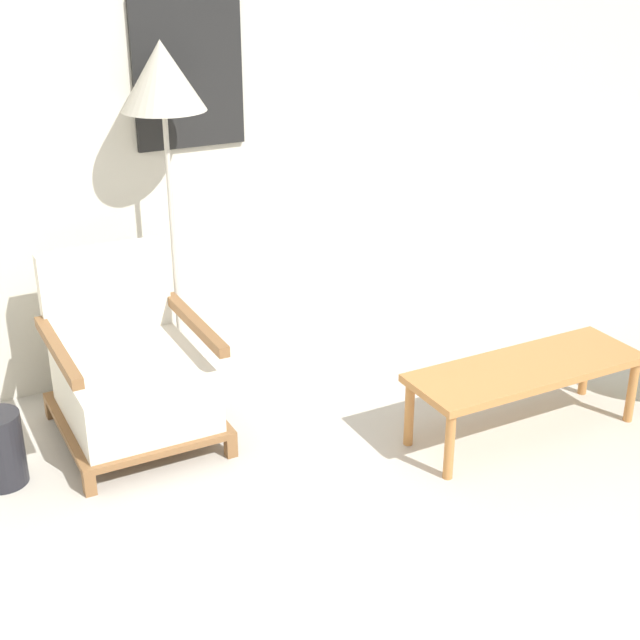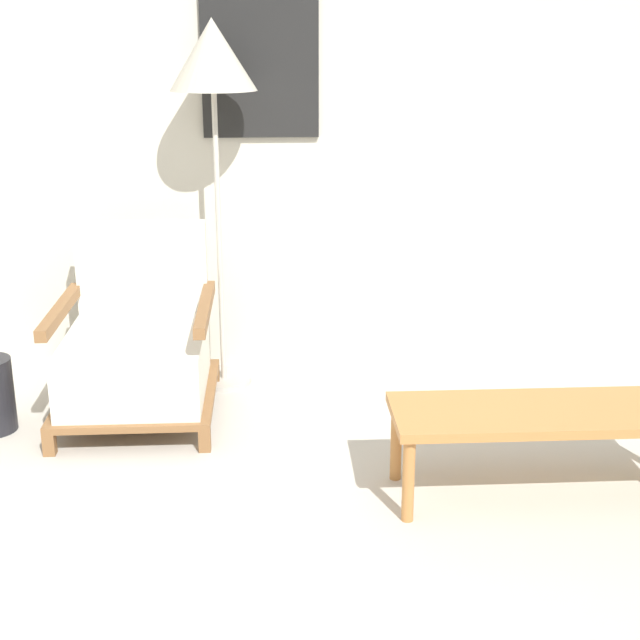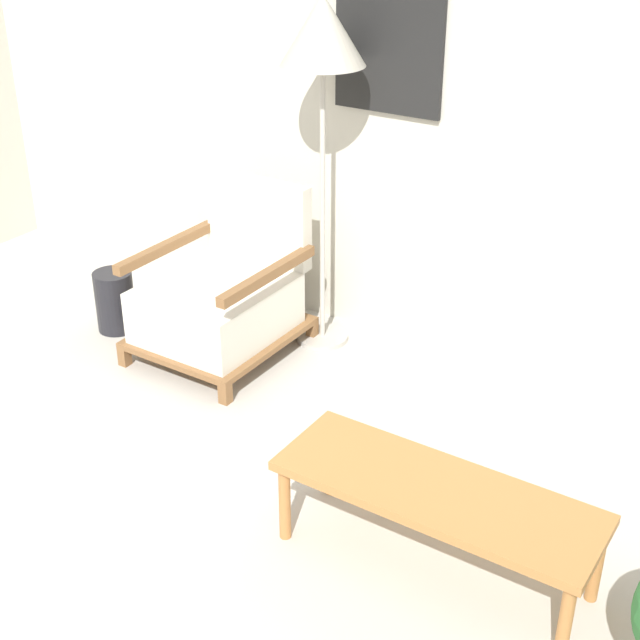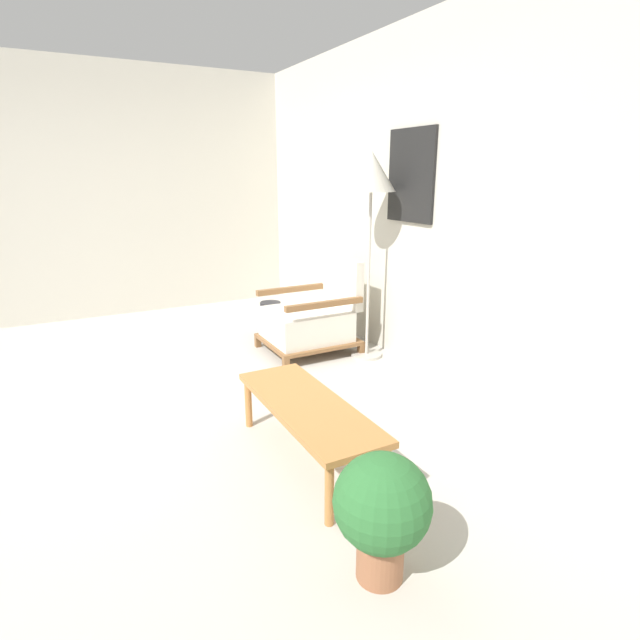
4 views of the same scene
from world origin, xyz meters
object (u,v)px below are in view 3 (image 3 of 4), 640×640
at_px(floor_lamp, 305,179).
at_px(vase, 180,337).
at_px(coffee_table, 396,379).
at_px(potted_plant, 530,434).
at_px(armchair, 247,335).

distance_m(floor_lamp, vase, 1.76).
xyz_separation_m(floor_lamp, coffee_table, (1.15, -0.48, -1.20)).
height_order(coffee_table, vase, coffee_table).
bearing_deg(vase, floor_lamp, 32.66).
bearing_deg(potted_plant, armchair, 175.35).
relative_size(armchair, potted_plant, 1.53).
bearing_deg(potted_plant, vase, 179.37).
height_order(floor_lamp, potted_plant, floor_lamp).
xyz_separation_m(armchair, floor_lamp, (0.25, 0.46, 1.22)).
relative_size(vase, potted_plant, 0.61).
distance_m(armchair, vase, 0.73).
distance_m(armchair, potted_plant, 2.30).
xyz_separation_m(armchair, vase, (-0.70, -0.15, -0.13)).
relative_size(coffee_table, vase, 3.46).
distance_m(coffee_table, vase, 2.11).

